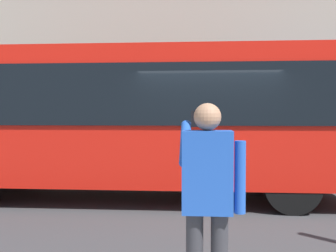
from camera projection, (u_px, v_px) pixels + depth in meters
The scene contains 3 objects.
ground_plane at pixel (208, 204), 7.60m from camera, with size 60.00×60.00×0.00m, color #38383A.
red_bus at pixel (132, 117), 8.10m from camera, with size 9.05×2.54×3.08m.
pedestrian_photographer at pixel (208, 191), 3.13m from camera, with size 0.53×0.52×1.70m.
Camera 1 is at (0.19, 7.58, 1.77)m, focal length 41.73 mm.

